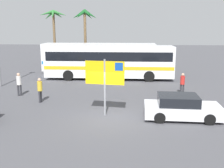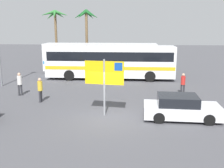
{
  "view_description": "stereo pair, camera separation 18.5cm",
  "coord_description": "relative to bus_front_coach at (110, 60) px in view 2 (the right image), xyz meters",
  "views": [
    {
      "loc": [
        0.93,
        -13.41,
        4.92
      ],
      "look_at": [
        -0.11,
        2.93,
        1.3
      ],
      "focal_mm": 41.51,
      "sensor_mm": 36.0,
      "label": 1
    },
    {
      "loc": [
        1.11,
        -13.4,
        4.92
      ],
      "look_at": [
        -0.11,
        2.93,
        1.3
      ],
      "focal_mm": 41.51,
      "sensor_mm": 36.0,
      "label": 2
    }
  ],
  "objects": [
    {
      "name": "bus_rear_coach",
      "position": [
        -1.36,
        3.4,
        0.0
      ],
      "size": [
        12.08,
        2.52,
        3.17
      ],
      "color": "white",
      "rests_on": "ground"
    },
    {
      "name": "ground",
      "position": [
        0.9,
        -11.16,
        -1.78
      ],
      "size": [
        120.0,
        120.0,
        0.0
      ],
      "primitive_type": "plane",
      "color": "#4C4C51"
    },
    {
      "name": "pedestrian_near_sign",
      "position": [
        -6.06,
        -6.74,
        -0.79
      ],
      "size": [
        0.32,
        0.32,
        1.69
      ],
      "rotation": [
        0.0,
        0.0,
        5.22
      ],
      "color": "#2D2D33",
      "rests_on": "ground"
    },
    {
      "name": "pedestrian_by_bus",
      "position": [
        5.83,
        -5.65,
        -0.84
      ],
      "size": [
        0.32,
        0.32,
        1.61
      ],
      "rotation": [
        0.0,
        0.0,
        4.51
      ],
      "color": "#2D2D33",
      "rests_on": "ground"
    },
    {
      "name": "car_white",
      "position": [
        4.72,
        -10.91,
        -1.15
      ],
      "size": [
        4.12,
        1.93,
        1.32
      ],
      "rotation": [
        0.0,
        0.0,
        -0.04
      ],
      "color": "silver",
      "rests_on": "ground"
    },
    {
      "name": "pedestrian_crossing_lot",
      "position": [
        -3.98,
        -8.31,
        -0.82
      ],
      "size": [
        0.32,
        0.32,
        1.64
      ],
      "rotation": [
        0.0,
        0.0,
        2.95
      ],
      "color": "#2D2D33",
      "rests_on": "ground"
    },
    {
      "name": "ferry_sign",
      "position": [
        0.58,
        -10.62,
        0.54
      ],
      "size": [
        2.19,
        0.37,
        3.2
      ],
      "rotation": [
        0.0,
        0.0,
        -0.14
      ],
      "color": "gray",
      "rests_on": "ground"
    },
    {
      "name": "palm_tree_inland",
      "position": [
        -8.0,
        9.62,
        3.86
      ],
      "size": [
        3.56,
        3.49,
        7.09
      ],
      "color": "brown",
      "rests_on": "ground"
    },
    {
      "name": "palm_tree_seaside",
      "position": [
        -3.47,
        7.19,
        3.82
      ],
      "size": [
        3.14,
        3.08,
        6.98
      ],
      "color": "brown",
      "rests_on": "ground"
    },
    {
      "name": "bus_front_coach",
      "position": [
        0.0,
        0.0,
        0.0
      ],
      "size": [
        12.08,
        2.52,
        3.17
      ],
      "color": "white",
      "rests_on": "ground"
    }
  ]
}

